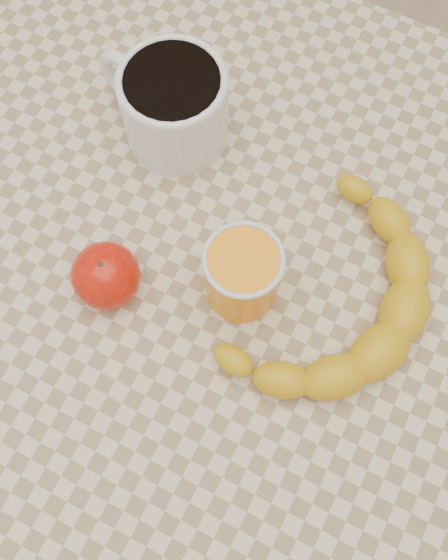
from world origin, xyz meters
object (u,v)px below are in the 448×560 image
at_px(apple, 106,276).
at_px(banana, 333,300).
at_px(coffee_mug, 172,103).
at_px(table, 224,311).
at_px(orange_juice_glass, 242,275).

bearing_deg(apple, banana, 21.30).
distance_m(coffee_mug, apple, 0.19).
height_order(table, orange_juice_glass, orange_juice_glass).
bearing_deg(table, banana, 15.60).
height_order(apple, banana, apple).
xyz_separation_m(orange_juice_glass, banana, (0.09, 0.02, -0.02)).
relative_size(coffee_mug, banana, 0.47).
height_order(table, apple, apple).
bearing_deg(table, coffee_mug, 133.41).
distance_m(apple, banana, 0.22).
bearing_deg(coffee_mug, apple, -81.33).
xyz_separation_m(coffee_mug, orange_juice_glass, (0.15, -0.13, -0.01)).
bearing_deg(banana, orange_juice_glass, -146.24).
relative_size(table, coffee_mug, 4.96).
bearing_deg(apple, orange_juice_glass, 25.11).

